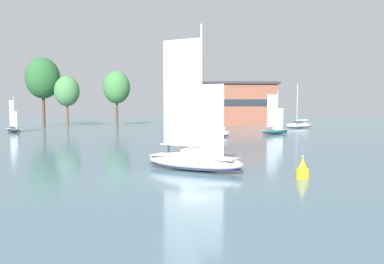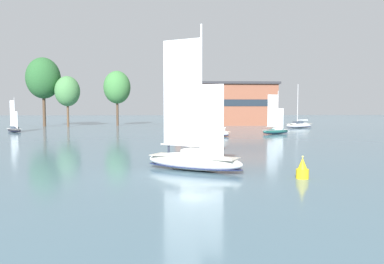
# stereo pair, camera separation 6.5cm
# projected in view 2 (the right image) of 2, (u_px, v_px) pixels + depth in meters

# --- Properties ---
(ground_plane) EXTENTS (400.00, 400.00, 0.00)m
(ground_plane) POSITION_uv_depth(u_px,v_px,m) (194.00, 170.00, 34.87)
(ground_plane) COLOR slate
(waterfront_building) EXTENTS (31.82, 13.80, 13.13)m
(waterfront_building) POSITION_uv_depth(u_px,v_px,m) (224.00, 104.00, 116.49)
(waterfront_building) COLOR brown
(waterfront_building) RESTS_ON ground
(tree_shore_left) EXTENTS (7.91, 7.91, 16.29)m
(tree_shore_left) POSITION_uv_depth(u_px,v_px,m) (117.00, 87.00, 110.98)
(tree_shore_left) COLOR #4C3828
(tree_shore_left) RESTS_ON ground
(tree_shore_center) EXTENTS (9.58, 9.58, 19.72)m
(tree_shore_center) POSITION_uv_depth(u_px,v_px,m) (43.00, 78.00, 106.93)
(tree_shore_center) COLOR #4C3828
(tree_shore_center) RESTS_ON ground
(tree_shore_right) EXTENTS (6.98, 6.98, 14.36)m
(tree_shore_right) POSITION_uv_depth(u_px,v_px,m) (67.00, 91.00, 106.05)
(tree_shore_right) COLOR brown
(tree_shore_right) RESTS_ON ground
(sailboat_main) EXTENTS (9.77, 7.20, 13.34)m
(sailboat_main) POSITION_uv_depth(u_px,v_px,m) (194.00, 159.00, 34.79)
(sailboat_main) COLOR white
(sailboat_main) RESTS_ON ground
(sailboat_moored_near_marina) EXTENTS (3.66, 7.23, 9.58)m
(sailboat_moored_near_marina) POSITION_uv_depth(u_px,v_px,m) (221.00, 132.00, 74.88)
(sailboat_moored_near_marina) COLOR white
(sailboat_moored_near_marina) RESTS_ON ground
(sailboat_moored_mid_channel) EXTENTS (6.80, 4.42, 9.13)m
(sailboat_moored_mid_channel) POSITION_uv_depth(u_px,v_px,m) (276.00, 130.00, 79.10)
(sailboat_moored_mid_channel) COLOR #194C47
(sailboat_moored_mid_channel) RESTS_ON ground
(sailboat_moored_far_slip) EXTENTS (8.77, 5.55, 11.71)m
(sailboat_moored_far_slip) POSITION_uv_depth(u_px,v_px,m) (299.00, 125.00, 100.43)
(sailboat_moored_far_slip) COLOR white
(sailboat_moored_far_slip) RESTS_ON ground
(sailboat_moored_outer_mooring) EXTENTS (5.23, 5.13, 7.89)m
(sailboat_moored_outer_mooring) POSITION_uv_depth(u_px,v_px,m) (14.00, 129.00, 84.73)
(sailboat_moored_outer_mooring) COLOR #232328
(sailboat_moored_outer_mooring) RESTS_ON ground
(channel_buoy) EXTENTS (1.05, 1.05, 1.90)m
(channel_buoy) POSITION_uv_depth(u_px,v_px,m) (302.00, 170.00, 30.85)
(channel_buoy) COLOR yellow
(channel_buoy) RESTS_ON ground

